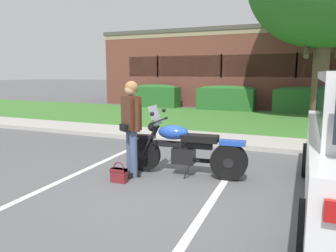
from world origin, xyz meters
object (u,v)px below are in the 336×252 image
Objects in this scene: rider_person at (131,122)px; hedge_center_left at (226,98)px; hedge_left at (157,95)px; motorcycle at (189,149)px; hedge_center_right at (310,100)px; brick_building at (301,69)px; handbag at (119,174)px.

hedge_center_left is at bearing 95.60° from rider_person.
hedge_left is 0.88× the size of hedge_center_left.
hedge_center_left is (3.75, 0.00, 0.00)m from hedge_left.
motorcycle is 10.73m from hedge_center_left.
hedge_center_left is at bearing 180.00° from hedge_center_right.
hedge_left is at bearing -138.62° from brick_building.
hedge_left reaches higher than handbag.
hedge_center_right is 0.14× the size of brick_building.
motorcycle reaches higher than hedge_center_left.
handbag is 12.36m from hedge_left.
hedge_center_right is (2.67, 11.01, -0.34)m from rider_person.
motorcycle is at bearing -79.28° from hedge_center_left.
hedge_center_left is at bearing 95.23° from handbag.
hedge_left is 3.75m from hedge_center_left.
hedge_left is at bearing 180.00° from hedge_center_right.
rider_person is 11.33m from hedge_center_right.
hedge_center_left is 0.90× the size of hedge_center_right.
motorcycle is at bearing -99.44° from hedge_center_right.
brick_building reaches higher than rider_person.
hedge_center_right is (3.75, 0.00, -0.00)m from hedge_center_left.
brick_building reaches higher than motorcycle.
hedge_center_left is at bearing -117.07° from brick_building.
hedge_center_left is 0.13× the size of brick_building.
motorcycle is 1.14m from rider_person.
brick_building is at bearing 83.35° from handbag.
motorcycle reaches higher than hedge_left.
handbag is (-0.95, -0.84, -0.34)m from motorcycle.
hedge_left is at bearing 180.00° from hedge_center_left.
hedge_left and hedge_center_right have the same top height.
motorcycle is 1.32× the size of rider_person.
motorcycle is 12.01m from hedge_left.
hedge_left is 0.11× the size of brick_building.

